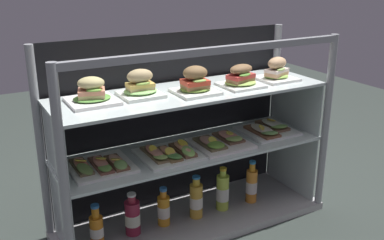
{
  "coord_description": "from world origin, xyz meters",
  "views": [
    {
      "loc": [
        -0.97,
        -1.74,
        1.24
      ],
      "look_at": [
        0.0,
        0.0,
        0.55
      ],
      "focal_mm": 42.18,
      "sensor_mm": 36.0,
      "label": 1
    }
  ],
  "objects_px": {
    "plated_roll_sandwich_far_left": "(277,71)",
    "open_sandwich_tray_near_right_corner": "(220,142)",
    "open_sandwich_tray_mid_right": "(169,153)",
    "open_sandwich_tray_right_of_center": "(100,165)",
    "plated_roll_sandwich_mid_left": "(140,86)",
    "plated_roll_sandwich_mid_right": "(195,83)",
    "juice_bottle_tucked_behind": "(97,230)",
    "plated_roll_sandwich_near_left_corner": "(92,94)",
    "juice_bottle_back_left": "(196,200)",
    "juice_bottle_front_left_end": "(223,192)",
    "open_sandwich_tray_far_right": "(268,129)",
    "plated_roll_sandwich_far_right": "(241,78)",
    "juice_bottle_back_right": "(132,217)",
    "juice_bottle_back_center": "(164,210)",
    "juice_bottle_near_post": "(252,185)"
  },
  "relations": [
    {
      "from": "open_sandwich_tray_mid_right",
      "to": "open_sandwich_tray_right_of_center",
      "type": "bearing_deg",
      "value": 175.29
    },
    {
      "from": "juice_bottle_back_right",
      "to": "juice_bottle_back_left",
      "type": "relative_size",
      "value": 0.94
    },
    {
      "from": "juice_bottle_near_post",
      "to": "plated_roll_sandwich_near_left_corner",
      "type": "bearing_deg",
      "value": 175.94
    },
    {
      "from": "juice_bottle_near_post",
      "to": "juice_bottle_back_right",
      "type": "bearing_deg",
      "value": 177.81
    },
    {
      "from": "plated_roll_sandwich_mid_left",
      "to": "open_sandwich_tray_right_of_center",
      "type": "height_order",
      "value": "plated_roll_sandwich_mid_left"
    },
    {
      "from": "plated_roll_sandwich_far_right",
      "to": "juice_bottle_near_post",
      "type": "xyz_separation_m",
      "value": [
        0.11,
        0.02,
        -0.6
      ]
    },
    {
      "from": "plated_roll_sandwich_mid_right",
      "to": "open_sandwich_tray_near_right_corner",
      "type": "relative_size",
      "value": 0.69
    },
    {
      "from": "plated_roll_sandwich_mid_right",
      "to": "juice_bottle_back_right",
      "type": "distance_m",
      "value": 0.69
    },
    {
      "from": "open_sandwich_tray_far_right",
      "to": "juice_bottle_front_left_end",
      "type": "height_order",
      "value": "open_sandwich_tray_far_right"
    },
    {
      "from": "juice_bottle_front_left_end",
      "to": "juice_bottle_near_post",
      "type": "bearing_deg",
      "value": -2.77
    },
    {
      "from": "plated_roll_sandwich_far_right",
      "to": "juice_bottle_back_right",
      "type": "xyz_separation_m",
      "value": [
        -0.56,
        0.05,
        -0.61
      ]
    },
    {
      "from": "plated_roll_sandwich_far_right",
      "to": "open_sandwich_tray_right_of_center",
      "type": "height_order",
      "value": "plated_roll_sandwich_far_right"
    },
    {
      "from": "open_sandwich_tray_near_right_corner",
      "to": "open_sandwich_tray_far_right",
      "type": "relative_size",
      "value": 0.99
    },
    {
      "from": "juice_bottle_back_right",
      "to": "juice_bottle_near_post",
      "type": "distance_m",
      "value": 0.67
    },
    {
      "from": "juice_bottle_front_left_end",
      "to": "open_sandwich_tray_right_of_center",
      "type": "bearing_deg",
      "value": 179.96
    },
    {
      "from": "plated_roll_sandwich_mid_left",
      "to": "open_sandwich_tray_mid_right",
      "type": "distance_m",
      "value": 0.33
    },
    {
      "from": "juice_bottle_back_left",
      "to": "juice_bottle_near_post",
      "type": "relative_size",
      "value": 0.96
    },
    {
      "from": "open_sandwich_tray_right_of_center",
      "to": "juice_bottle_front_left_end",
      "type": "xyz_separation_m",
      "value": [
        0.63,
        -0.0,
        -0.29
      ]
    },
    {
      "from": "open_sandwich_tray_mid_right",
      "to": "juice_bottle_near_post",
      "type": "relative_size",
      "value": 1.14
    },
    {
      "from": "plated_roll_sandwich_mid_right",
      "to": "open_sandwich_tray_far_right",
      "type": "relative_size",
      "value": 0.69
    },
    {
      "from": "plated_roll_sandwich_mid_right",
      "to": "juice_bottle_back_center",
      "type": "bearing_deg",
      "value": 165.07
    },
    {
      "from": "open_sandwich_tray_mid_right",
      "to": "juice_bottle_tucked_behind",
      "type": "relative_size",
      "value": 1.28
    },
    {
      "from": "plated_roll_sandwich_far_left",
      "to": "juice_bottle_front_left_end",
      "type": "xyz_separation_m",
      "value": [
        -0.3,
        0.01,
        -0.6
      ]
    },
    {
      "from": "plated_roll_sandwich_mid_right",
      "to": "open_sandwich_tray_far_right",
      "type": "distance_m",
      "value": 0.56
    },
    {
      "from": "plated_roll_sandwich_mid_left",
      "to": "juice_bottle_back_right",
      "type": "xyz_separation_m",
      "value": [
        -0.08,
        -0.03,
        -0.61
      ]
    },
    {
      "from": "plated_roll_sandwich_far_left",
      "to": "open_sandwich_tray_right_of_center",
      "type": "height_order",
      "value": "plated_roll_sandwich_far_left"
    },
    {
      "from": "juice_bottle_back_left",
      "to": "juice_bottle_front_left_end",
      "type": "height_order",
      "value": "juice_bottle_front_left_end"
    },
    {
      "from": "juice_bottle_back_center",
      "to": "juice_bottle_back_left",
      "type": "relative_size",
      "value": 0.89
    },
    {
      "from": "plated_roll_sandwich_far_left",
      "to": "juice_bottle_back_left",
      "type": "distance_m",
      "value": 0.76
    },
    {
      "from": "plated_roll_sandwich_mid_left",
      "to": "plated_roll_sandwich_far_right",
      "type": "xyz_separation_m",
      "value": [
        0.48,
        -0.07,
        -0.0
      ]
    },
    {
      "from": "plated_roll_sandwich_mid_left",
      "to": "open_sandwich_tray_far_right",
      "type": "relative_size",
      "value": 0.66
    },
    {
      "from": "plated_roll_sandwich_far_right",
      "to": "juice_bottle_back_center",
      "type": "bearing_deg",
      "value": 174.45
    },
    {
      "from": "open_sandwich_tray_far_right",
      "to": "juice_bottle_near_post",
      "type": "relative_size",
      "value": 1.15
    },
    {
      "from": "plated_roll_sandwich_near_left_corner",
      "to": "plated_roll_sandwich_mid_right",
      "type": "xyz_separation_m",
      "value": [
        0.45,
        -0.08,
        0.01
      ]
    },
    {
      "from": "open_sandwich_tray_near_right_corner",
      "to": "juice_bottle_back_left",
      "type": "distance_m",
      "value": 0.32
    },
    {
      "from": "plated_roll_sandwich_mid_right",
      "to": "open_sandwich_tray_right_of_center",
      "type": "relative_size",
      "value": 0.69
    },
    {
      "from": "open_sandwich_tray_far_right",
      "to": "juice_bottle_tucked_behind",
      "type": "bearing_deg",
      "value": -179.6
    },
    {
      "from": "open_sandwich_tray_mid_right",
      "to": "juice_bottle_back_right",
      "type": "xyz_separation_m",
      "value": [
        -0.18,
        0.04,
        -0.3
      ]
    },
    {
      "from": "juice_bottle_back_center",
      "to": "plated_roll_sandwich_far_left",
      "type": "bearing_deg",
      "value": -1.91
    },
    {
      "from": "plated_roll_sandwich_far_right",
      "to": "juice_bottle_back_left",
      "type": "distance_m",
      "value": 0.64
    },
    {
      "from": "plated_roll_sandwich_far_left",
      "to": "open_sandwich_tray_near_right_corner",
      "type": "bearing_deg",
      "value": -179.2
    },
    {
      "from": "juice_bottle_tucked_behind",
      "to": "open_sandwich_tray_near_right_corner",
      "type": "bearing_deg",
      "value": -1.34
    },
    {
      "from": "open_sandwich_tray_mid_right",
      "to": "juice_bottle_front_left_end",
      "type": "bearing_deg",
      "value": 4.66
    },
    {
      "from": "juice_bottle_near_post",
      "to": "open_sandwich_tray_far_right",
      "type": "bearing_deg",
      "value": 7.53
    },
    {
      "from": "plated_roll_sandwich_mid_right",
      "to": "plated_roll_sandwich_far_left",
      "type": "height_order",
      "value": "plated_roll_sandwich_mid_right"
    },
    {
      "from": "plated_roll_sandwich_mid_left",
      "to": "plated_roll_sandwich_mid_right",
      "type": "xyz_separation_m",
      "value": [
        0.23,
        -0.07,
        0.0
      ]
    },
    {
      "from": "juice_bottle_back_center",
      "to": "open_sandwich_tray_far_right",
      "type": "bearing_deg",
      "value": -0.38
    },
    {
      "from": "plated_roll_sandwich_near_left_corner",
      "to": "juice_bottle_near_post",
      "type": "relative_size",
      "value": 0.86
    },
    {
      "from": "juice_bottle_tucked_behind",
      "to": "juice_bottle_front_left_end",
      "type": "distance_m",
      "value": 0.67
    },
    {
      "from": "plated_roll_sandwich_near_left_corner",
      "to": "plated_roll_sandwich_mid_right",
      "type": "bearing_deg",
      "value": -10.08
    }
  ]
}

